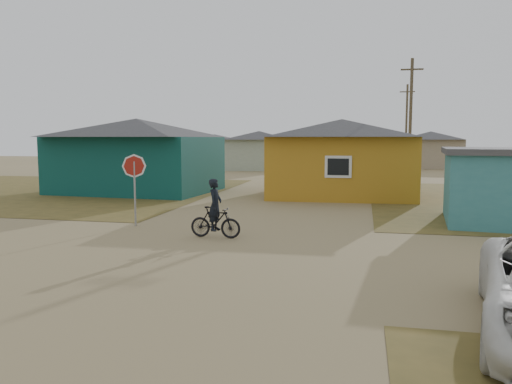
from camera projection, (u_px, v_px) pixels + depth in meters
ground at (214, 255)px, 12.54m from camera, size 120.00×120.00×0.00m
grass_nw at (44, 190)px, 28.12m from camera, size 20.00×18.00×0.00m
house_teal at (137, 154)px, 27.23m from camera, size 8.93×7.08×4.00m
house_yellow at (341, 157)px, 25.40m from camera, size 7.72×6.76×3.90m
house_pale_west at (259, 150)px, 46.64m from camera, size 7.04×6.15×3.60m
house_beige_east at (430, 149)px, 49.11m from camera, size 6.95×6.05×3.60m
house_pale_north at (215, 148)px, 60.00m from camera, size 6.28×5.81×3.40m
utility_pole_near at (410, 119)px, 32.11m from camera, size 1.40×0.20×8.00m
utility_pole_far at (406, 125)px, 47.44m from camera, size 1.40×0.20×8.00m
stop_sign at (134, 173)px, 16.55m from camera, size 0.79×0.16×2.41m
cyclist at (215, 216)px, 14.71m from camera, size 1.58×0.58×1.75m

